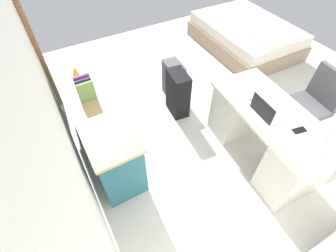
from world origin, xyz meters
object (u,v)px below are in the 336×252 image
object	(u,v)px
desk	(264,135)
bed	(246,36)
suitcase_spare_grey	(173,80)
laptop	(266,111)
office_chair	(308,108)
cell_phone_near_laptop	(299,130)
suitcase_black	(178,94)
credenza	(98,124)
computer_mouse	(252,97)
desk_lamp	(326,130)
figurine_small	(75,71)

from	to	relation	value
desk	bed	distance (m)	2.61
bed	suitcase_spare_grey	bearing A→B (deg)	106.02
laptop	office_chair	bearing A→B (deg)	-89.61
cell_phone_near_laptop	suitcase_spare_grey	bearing A→B (deg)	22.35
suitcase_black	laptop	xyz separation A→B (m)	(-1.14, -0.33, 0.48)
suitcase_black	laptop	bearing A→B (deg)	-157.03
office_chair	suitcase_black	xyz separation A→B (m)	(1.13, 1.22, -0.09)
desk	office_chair	xyz separation A→B (m)	(0.04, -0.77, 0.02)
credenza	computer_mouse	bearing A→B (deg)	-117.99
office_chair	cell_phone_near_laptop	xyz separation A→B (m)	(-0.33, 0.75, 0.34)
office_chair	desk_lamp	bearing A→B (deg)	123.53
bed	figurine_small	world-z (taller)	figurine_small
suitcase_black	computer_mouse	world-z (taller)	computer_mouse
office_chair	figurine_small	bearing A→B (deg)	55.95
suitcase_black	suitcase_spare_grey	bearing A→B (deg)	-14.09
laptop	cell_phone_near_laptop	world-z (taller)	laptop
office_chair	laptop	size ratio (longest dim) A/B	2.86
suitcase_black	cell_phone_near_laptop	bearing A→B (deg)	-155.48
desk	bed	bearing A→B (deg)	-37.84
suitcase_black	desk_lamp	distance (m)	1.85
suitcase_spare_grey	laptop	xyz separation A→B (m)	(-1.48, -0.20, 0.52)
suitcase_black	computer_mouse	bearing A→B (deg)	-149.12
figurine_small	laptop	bearing A→B (deg)	-137.22
bed	computer_mouse	distance (m)	2.48
figurine_small	computer_mouse	bearing A→B (deg)	-131.09
bed	cell_phone_near_laptop	xyz separation A→B (m)	(-2.35, 1.57, 0.52)
computer_mouse	suitcase_spare_grey	bearing A→B (deg)	17.56
laptop	figurine_small	distance (m)	2.20
cell_phone_near_laptop	credenza	bearing A→B (deg)	60.74
credenza	suitcase_black	size ratio (longest dim) A/B	2.72
credenza	bed	bearing A→B (deg)	-73.58
desk_lamp	figurine_small	world-z (taller)	desk_lamp
desk	laptop	distance (m)	0.43
desk	credenza	xyz separation A→B (m)	(1.11, 1.61, -0.01)
credenza	suitcase_spare_grey	world-z (taller)	credenza
laptop	cell_phone_near_laptop	size ratio (longest dim) A/B	2.42
office_chair	computer_mouse	distance (m)	0.93
desk	desk_lamp	distance (m)	0.80
office_chair	desk_lamp	world-z (taller)	desk_lamp
desk	suitcase_spare_grey	xyz separation A→B (m)	(1.51, 0.32, -0.11)
figurine_small	cell_phone_near_laptop	bearing A→B (deg)	-139.93
desk_lamp	cell_phone_near_laptop	bearing A→B (deg)	-18.93
suitcase_black	laptop	world-z (taller)	laptop
computer_mouse	laptop	bearing A→B (deg)	170.98
suitcase_spare_grey	figurine_small	bearing A→B (deg)	88.01
cell_phone_near_laptop	bed	bearing A→B (deg)	-22.22
computer_mouse	bed	bearing A→B (deg)	-37.81
laptop	bed	bearing A→B (deg)	-40.20
credenza	suitcase_black	world-z (taller)	credenza
bed	laptop	world-z (taller)	laptop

